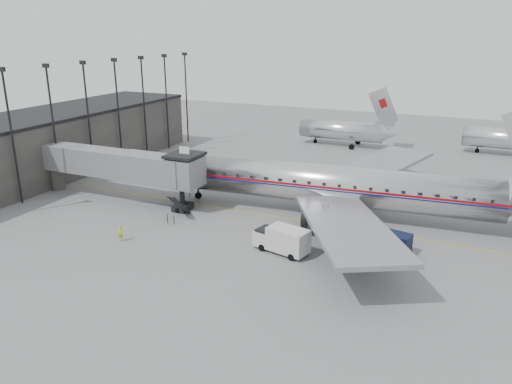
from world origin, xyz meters
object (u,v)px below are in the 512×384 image
baggage_cart_navy (397,243)px  airliner (340,186)px  ramp_worker (121,233)px  service_van (282,239)px

baggage_cart_navy → airliner: bearing=147.1°
airliner → baggage_cart_navy: 10.42m
airliner → ramp_worker: size_ratio=27.61×
service_van → ramp_worker: bearing=-151.6°
airliner → ramp_worker: bearing=-143.2°
airliner → baggage_cart_navy: size_ratio=15.71×
baggage_cart_navy → service_van: bearing=-145.8°
ramp_worker → airliner: bearing=33.1°
airliner → service_van: size_ratio=7.81×
service_van → baggage_cart_navy: bearing=36.0°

